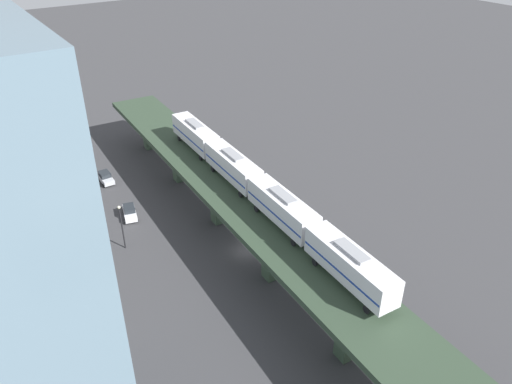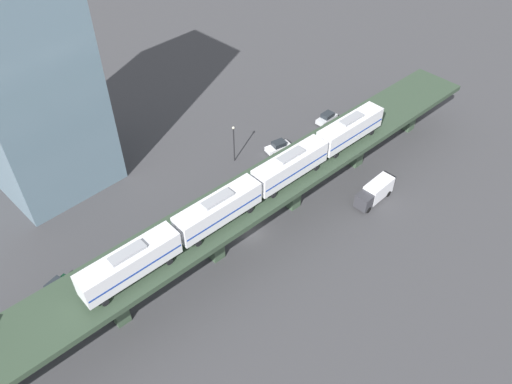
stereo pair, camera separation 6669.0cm
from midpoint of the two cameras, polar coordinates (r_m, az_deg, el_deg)
ground_plane at (r=62.99m, az=25.84°, el=-13.05°), size 400.00×400.00×0.00m
elevated_viaduct at (r=58.24m, az=27.86°, el=-9.14°), size 13.39×92.32×7.73m
subway_train at (r=55.27m, az=30.10°, el=-7.80°), size 5.53×49.88×4.45m
street_car_white at (r=75.67m, az=24.43°, el=-0.31°), size 2.83×4.71×1.89m
street_car_green at (r=51.23m, az=2.13°, el=-23.75°), size 2.58×4.66×1.89m
street_car_silver at (r=85.74m, az=28.33°, el=3.67°), size 1.96×4.41×1.89m
delivery_truck at (r=75.14m, az=37.65°, el=-6.30°), size 2.48×7.24×3.20m
street_lamp at (r=69.04m, az=20.18°, el=0.11°), size 0.44×0.44×6.94m
office_tower at (r=53.04m, az=-5.34°, el=8.13°), size 16.00×16.00×36.00m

